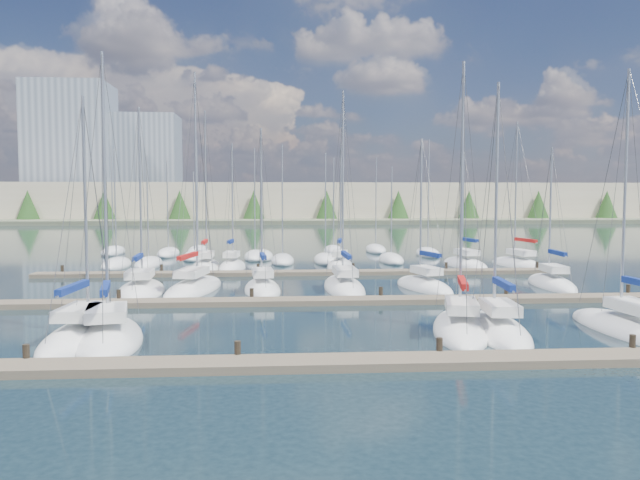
{
  "coord_description": "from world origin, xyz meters",
  "views": [
    {
      "loc": [
        -2.46,
        -21.18,
        6.47
      ],
      "look_at": [
        0.0,
        14.0,
        4.0
      ],
      "focal_mm": 35.0,
      "sensor_mm": 36.0,
      "label": 1
    }
  ],
  "objects": [
    {
      "name": "ground",
      "position": [
        0.0,
        60.0,
        0.0
      ],
      "size": [
        400.0,
        400.0,
        0.0
      ],
      "primitive_type": "plane",
      "color": "#182A31",
      "rests_on": "ground"
    },
    {
      "name": "sailboat_d",
      "position": [
        6.29,
        7.65,
        0.18
      ],
      "size": [
        4.41,
        8.7,
        13.62
      ],
      "rotation": [
        0.0,
        0.0,
        -0.23
      ],
      "color": "white",
      "rests_on": "ground"
    },
    {
      "name": "dock_near",
      "position": [
        0.0,
        2.01,
        0.15
      ],
      "size": [
        44.0,
        1.93,
        1.1
      ],
      "color": "#6B5E4C",
      "rests_on": "ground"
    },
    {
      "name": "sailboat_i",
      "position": [
        -8.13,
        21.72,
        0.19
      ],
      "size": [
        4.39,
        10.1,
        15.7
      ],
      "rotation": [
        0.0,
        0.0,
        -0.17
      ],
      "color": "white",
      "rests_on": "ground"
    },
    {
      "name": "sailboat_k",
      "position": [
        2.21,
        21.64,
        0.18
      ],
      "size": [
        2.79,
        9.75,
        14.56
      ],
      "rotation": [
        0.0,
        0.0,
        0.02
      ],
      "color": "white",
      "rests_on": "ground"
    },
    {
      "name": "sailboat_m",
      "position": [
        17.29,
        22.03,
        0.18
      ],
      "size": [
        2.85,
        7.66,
        10.73
      ],
      "rotation": [
        0.0,
        0.0,
        -0.07
      ],
      "color": "white",
      "rests_on": "ground"
    },
    {
      "name": "sailboat_n",
      "position": [
        -8.75,
        34.67,
        0.2
      ],
      "size": [
        2.67,
        8.31,
        14.84
      ],
      "rotation": [
        0.0,
        0.0,
        0.02
      ],
      "color": "white",
      "rests_on": "ground"
    },
    {
      "name": "sailboat_r",
      "position": [
        19.88,
        34.74,
        0.19
      ],
      "size": [
        3.93,
        8.94,
        14.09
      ],
      "rotation": [
        0.0,
        0.0,
        0.17
      ],
      "color": "white",
      "rests_on": "ground"
    },
    {
      "name": "sailboat_l",
      "position": [
        7.84,
        21.56,
        0.18
      ],
      "size": [
        4.0,
        7.62,
        11.27
      ],
      "rotation": [
        0.0,
        0.0,
        0.23
      ],
      "color": "white",
      "rests_on": "ground"
    },
    {
      "name": "sailboat_e",
      "position": [
        7.87,
        7.08,
        0.18
      ],
      "size": [
        3.27,
        8.02,
        12.55
      ],
      "rotation": [
        0.0,
        0.0,
        -0.1
      ],
      "color": "white",
      "rests_on": "ground"
    },
    {
      "name": "sailboat_f",
      "position": [
        14.21,
        6.8,
        0.18
      ],
      "size": [
        3.11,
        9.44,
        13.23
      ],
      "rotation": [
        0.0,
        0.0,
        0.05
      ],
      "color": "white",
      "rests_on": "ground"
    },
    {
      "name": "sailboat_p",
      "position": [
        3.29,
        34.83,
        0.19
      ],
      "size": [
        3.42,
        7.2,
        12.0
      ],
      "rotation": [
        0.0,
        0.0,
        -0.17
      ],
      "color": "white",
      "rests_on": "ground"
    },
    {
      "name": "sailboat_q",
      "position": [
        14.99,
        35.26,
        0.17
      ],
      "size": [
        3.67,
        8.0,
        11.35
      ],
      "rotation": [
        0.0,
        0.0,
        0.13
      ],
      "color": "white",
      "rests_on": "ground"
    },
    {
      "name": "dock_far",
      "position": [
        0.0,
        30.01,
        0.15
      ],
      "size": [
        44.0,
        1.93,
        1.1
      ],
      "color": "#6B5E4C",
      "rests_on": "ground"
    },
    {
      "name": "distant_boats",
      "position": [
        -4.34,
        43.76,
        0.29
      ],
      "size": [
        36.93,
        20.75,
        13.3
      ],
      "color": "#9EA0A5",
      "rests_on": "ground"
    },
    {
      "name": "shoreline",
      "position": [
        -13.29,
        149.77,
        7.44
      ],
      "size": [
        400.0,
        60.0,
        38.0
      ],
      "color": "#666B51",
      "rests_on": "ground"
    },
    {
      "name": "sailboat_j",
      "position": [
        -3.44,
        21.02,
        0.18
      ],
      "size": [
        3.0,
        7.07,
        11.85
      ],
      "rotation": [
        0.0,
        0.0,
        0.09
      ],
      "color": "white",
      "rests_on": "ground"
    },
    {
      "name": "dock_mid",
      "position": [
        0.0,
        16.01,
        0.15
      ],
      "size": [
        44.0,
        1.93,
        1.1
      ],
      "color": "#6B5E4C",
      "rests_on": "ground"
    },
    {
      "name": "sailboat_b",
      "position": [
        -11.22,
        7.33,
        0.17
      ],
      "size": [
        3.07,
        8.6,
        11.76
      ],
      "rotation": [
        0.0,
        0.0,
        -0.05
      ],
      "color": "white",
      "rests_on": "ground"
    },
    {
      "name": "sailboat_c",
      "position": [
        -10.05,
        7.01,
        0.18
      ],
      "size": [
        4.76,
        8.68,
        13.67
      ],
      "rotation": [
        0.0,
        0.0,
        0.22
      ],
      "color": "white",
      "rests_on": "ground"
    },
    {
      "name": "sailboat_o",
      "position": [
        -6.43,
        34.58,
        0.2
      ],
      "size": [
        2.75,
        6.34,
        11.94
      ],
      "rotation": [
        0.0,
        0.0,
        -0.08
      ],
      "color": "white",
      "rests_on": "ground"
    },
    {
      "name": "sailboat_h",
      "position": [
        -11.54,
        20.91,
        0.18
      ],
      "size": [
        3.54,
        8.0,
        13.17
      ],
      "rotation": [
        0.0,
        0.0,
        0.07
      ],
      "color": "white",
      "rests_on": "ground"
    }
  ]
}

